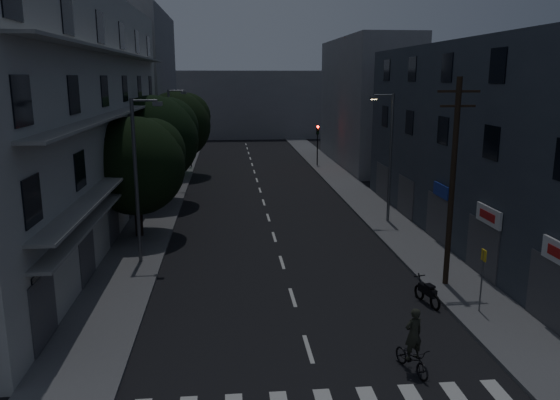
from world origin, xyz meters
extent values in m
plane|color=black|center=(0.00, 25.00, 0.00)|extent=(160.00, 160.00, 0.00)
cube|color=#565659|center=(-7.50, 25.00, 0.07)|extent=(3.00, 90.00, 0.15)
cube|color=#565659|center=(7.50, 25.00, 0.07)|extent=(3.00, 90.00, 0.15)
cube|color=beige|center=(0.00, 2.00, 0.01)|extent=(0.15, 2.00, 0.01)
cube|color=beige|center=(0.00, 6.50, 0.01)|extent=(0.15, 2.00, 0.01)
cube|color=beige|center=(0.00, 11.00, 0.01)|extent=(0.15, 2.00, 0.01)
cube|color=beige|center=(0.00, 15.50, 0.01)|extent=(0.15, 2.00, 0.01)
cube|color=beige|center=(0.00, 20.00, 0.01)|extent=(0.15, 2.00, 0.01)
cube|color=beige|center=(0.00, 24.50, 0.01)|extent=(0.15, 2.00, 0.01)
cube|color=beige|center=(0.00, 29.00, 0.01)|extent=(0.15, 2.00, 0.01)
cube|color=beige|center=(0.00, 33.50, 0.01)|extent=(0.15, 2.00, 0.01)
cube|color=beige|center=(0.00, 38.00, 0.01)|extent=(0.15, 2.00, 0.01)
cube|color=beige|center=(0.00, 42.50, 0.01)|extent=(0.15, 2.00, 0.01)
cube|color=beige|center=(0.00, 47.00, 0.01)|extent=(0.15, 2.00, 0.01)
cube|color=beige|center=(0.00, 51.50, 0.01)|extent=(0.15, 2.00, 0.01)
cube|color=beige|center=(0.00, 56.00, 0.01)|extent=(0.15, 2.00, 0.01)
cube|color=beige|center=(0.00, 60.50, 0.01)|extent=(0.15, 2.00, 0.01)
cube|color=#A9A9A4|center=(-12.00, 18.00, 7.00)|extent=(6.00, 36.00, 14.00)
cube|color=black|center=(-8.98, 3.00, 2.00)|extent=(0.06, 1.60, 1.60)
cube|color=black|center=(-8.98, 9.00, 2.00)|extent=(0.06, 1.60, 1.60)
cube|color=black|center=(-8.98, 15.00, 2.00)|extent=(0.06, 1.60, 1.60)
cube|color=black|center=(-8.98, 21.00, 2.00)|extent=(0.06, 1.60, 1.60)
cube|color=black|center=(-8.98, 27.00, 2.00)|extent=(0.06, 1.60, 1.60)
cube|color=black|center=(-8.98, 33.00, 2.00)|extent=(0.06, 1.60, 1.60)
cube|color=black|center=(-8.98, 3.00, 5.20)|extent=(0.06, 1.60, 1.60)
cube|color=black|center=(-8.98, 9.00, 5.20)|extent=(0.06, 1.60, 1.60)
cube|color=black|center=(-8.98, 15.00, 5.20)|extent=(0.06, 1.60, 1.60)
cube|color=black|center=(-8.98, 21.00, 5.20)|extent=(0.06, 1.60, 1.60)
cube|color=black|center=(-8.98, 27.00, 5.20)|extent=(0.06, 1.60, 1.60)
cube|color=black|center=(-8.98, 33.00, 5.20)|extent=(0.06, 1.60, 1.60)
cube|color=black|center=(-8.98, 3.00, 8.40)|extent=(0.06, 1.60, 1.60)
cube|color=black|center=(-8.98, 9.00, 8.40)|extent=(0.06, 1.60, 1.60)
cube|color=black|center=(-8.98, 15.00, 8.40)|extent=(0.06, 1.60, 1.60)
cube|color=black|center=(-8.98, 21.00, 8.40)|extent=(0.06, 1.60, 1.60)
cube|color=black|center=(-8.98, 27.00, 8.40)|extent=(0.06, 1.60, 1.60)
cube|color=black|center=(-8.98, 33.00, 8.40)|extent=(0.06, 1.60, 1.60)
cube|color=black|center=(-8.98, 9.00, 11.60)|extent=(0.06, 1.60, 1.60)
cube|color=black|center=(-8.98, 15.00, 11.60)|extent=(0.06, 1.60, 1.60)
cube|color=black|center=(-8.98, 21.00, 11.60)|extent=(0.06, 1.60, 1.60)
cube|color=black|center=(-8.98, 27.00, 11.60)|extent=(0.06, 1.60, 1.60)
cube|color=black|center=(-8.98, 33.00, 11.60)|extent=(0.06, 1.60, 1.60)
cube|color=gray|center=(-8.50, 18.00, 4.00)|extent=(1.00, 32.40, 0.12)
cube|color=gray|center=(-8.50, 18.00, 7.20)|extent=(1.00, 32.40, 0.12)
cube|color=gray|center=(-8.50, 18.00, 10.40)|extent=(1.00, 32.40, 0.12)
cube|color=gray|center=(-8.60, 18.00, 3.10)|extent=(0.80, 32.40, 0.12)
cube|color=#424247|center=(-8.97, 3.00, 1.40)|extent=(0.06, 2.40, 2.40)
cube|color=#424247|center=(-8.97, 9.00, 1.40)|extent=(0.06, 2.40, 2.40)
cube|color=#424247|center=(-8.97, 15.00, 1.40)|extent=(0.06, 2.40, 2.40)
cube|color=#424247|center=(-8.97, 21.00, 1.40)|extent=(0.06, 2.40, 2.40)
cube|color=#424247|center=(-8.97, 27.00, 1.40)|extent=(0.06, 2.40, 2.40)
cube|color=#424247|center=(-8.97, 33.00, 1.40)|extent=(0.06, 2.40, 2.40)
cube|color=#2E343E|center=(12.00, 14.00, 5.50)|extent=(6.00, 28.00, 11.00)
cube|color=black|center=(8.98, 8.00, 6.30)|extent=(0.06, 1.40, 1.50)
cube|color=black|center=(8.98, 13.50, 6.30)|extent=(0.06, 1.40, 1.50)
cube|color=black|center=(8.98, 19.00, 6.30)|extent=(0.06, 1.40, 1.50)
cube|color=black|center=(8.98, 24.50, 6.30)|extent=(0.06, 1.40, 1.50)
cube|color=black|center=(8.98, 8.00, 9.60)|extent=(0.06, 1.40, 1.50)
cube|color=black|center=(8.98, 13.50, 9.60)|extent=(0.06, 1.40, 1.50)
cube|color=black|center=(8.98, 19.00, 9.60)|extent=(0.06, 1.40, 1.50)
cube|color=black|center=(8.98, 24.50, 9.60)|extent=(0.06, 1.40, 1.50)
cube|color=#424247|center=(8.97, 2.50, 1.40)|extent=(0.06, 3.00, 2.60)
cube|color=#424247|center=(8.97, 8.00, 1.40)|extent=(0.06, 3.00, 2.60)
cube|color=#424247|center=(8.97, 13.50, 1.40)|extent=(0.06, 3.00, 2.60)
cube|color=#424247|center=(8.97, 19.00, 1.40)|extent=(0.06, 3.00, 2.60)
cube|color=#424247|center=(8.97, 24.50, 1.40)|extent=(0.06, 3.00, 2.60)
cube|color=silver|center=(8.90, 7.50, 3.10)|extent=(0.12, 2.20, 0.80)
cube|color=#B21414|center=(8.82, 7.50, 3.10)|extent=(0.02, 1.40, 0.36)
cube|color=navy|center=(8.90, 13.00, 3.10)|extent=(0.12, 2.00, 0.70)
cube|color=slate|center=(-12.00, 48.00, 8.00)|extent=(6.00, 20.00, 16.00)
cube|color=slate|center=(12.00, 42.00, 6.50)|extent=(6.00, 20.00, 13.00)
cube|color=slate|center=(0.00, 70.00, 5.00)|extent=(24.00, 8.00, 10.00)
cylinder|color=black|center=(-7.78, 16.05, 2.00)|extent=(0.44, 0.44, 3.71)
sphere|color=black|center=(-7.78, 16.05, 4.23)|extent=(5.56, 5.56, 5.56)
sphere|color=black|center=(-6.95, 16.75, 4.92)|extent=(3.89, 3.89, 3.89)
sphere|color=black|center=(-8.48, 15.50, 4.64)|extent=(3.61, 3.61, 3.61)
cylinder|color=black|center=(-7.79, 24.43, 2.24)|extent=(0.44, 0.44, 4.18)
sphere|color=black|center=(-7.79, 24.43, 4.75)|extent=(6.29, 6.29, 6.29)
sphere|color=black|center=(-6.85, 25.21, 5.53)|extent=(4.41, 4.41, 4.41)
sphere|color=black|center=(-8.58, 23.80, 5.22)|extent=(4.09, 4.09, 4.09)
cylinder|color=black|center=(-7.21, 36.14, 2.24)|extent=(0.44, 0.44, 4.18)
sphere|color=black|center=(-7.21, 36.14, 4.75)|extent=(6.24, 6.24, 6.24)
sphere|color=black|center=(-6.28, 36.92, 5.53)|extent=(4.37, 4.37, 4.37)
sphere|color=black|center=(-7.99, 35.51, 5.22)|extent=(4.06, 4.06, 4.06)
cylinder|color=black|center=(6.69, 40.56, 1.75)|extent=(0.12, 0.12, 3.20)
cube|color=black|center=(6.69, 40.56, 3.80)|extent=(0.28, 0.22, 0.90)
sphere|color=#FF0C05|center=(6.69, 40.41, 4.13)|extent=(0.22, 0.22, 0.22)
sphere|color=#3F330C|center=(6.69, 40.41, 3.83)|extent=(0.22, 0.22, 0.22)
sphere|color=black|center=(6.69, 40.41, 3.53)|extent=(0.22, 0.22, 0.22)
cylinder|color=black|center=(-6.30, 40.94, 1.75)|extent=(0.12, 0.12, 3.20)
cube|color=black|center=(-6.30, 40.94, 3.80)|extent=(0.28, 0.22, 0.90)
sphere|color=black|center=(-6.30, 40.79, 4.13)|extent=(0.22, 0.22, 0.22)
sphere|color=#3F330C|center=(-6.30, 40.79, 3.83)|extent=(0.22, 0.22, 0.22)
sphere|color=#0CFF26|center=(-6.30, 40.79, 3.53)|extent=(0.22, 0.22, 0.22)
cylinder|color=#525359|center=(-7.04, 11.45, 4.15)|extent=(0.18, 0.18, 8.00)
cylinder|color=#525359|center=(-6.44, 11.45, 8.05)|extent=(1.20, 0.10, 0.10)
cube|color=#525359|center=(-5.84, 11.45, 7.90)|extent=(0.45, 0.25, 0.18)
cube|color=#4C4C4C|center=(-5.84, 11.45, 7.80)|extent=(0.35, 0.18, 0.04)
cylinder|color=#5A5D62|center=(7.50, 17.89, 4.15)|extent=(0.18, 0.18, 8.00)
cylinder|color=#5A5D62|center=(6.90, 17.89, 8.05)|extent=(1.20, 0.10, 0.10)
cube|color=#5A5D62|center=(6.30, 17.89, 7.90)|extent=(0.45, 0.25, 0.18)
cube|color=#FFD88C|center=(6.30, 17.89, 7.80)|extent=(0.35, 0.18, 0.04)
cylinder|color=slate|center=(-7.19, 29.98, 4.15)|extent=(0.18, 0.18, 8.00)
cylinder|color=slate|center=(-6.59, 29.98, 8.05)|extent=(1.20, 0.10, 0.10)
cube|color=slate|center=(-5.99, 29.98, 7.90)|extent=(0.45, 0.25, 0.18)
cube|color=#4C4C4C|center=(-5.99, 29.98, 7.80)|extent=(0.35, 0.18, 0.04)
cylinder|color=black|center=(6.92, 7.08, 4.65)|extent=(0.24, 0.24, 9.00)
cube|color=black|center=(6.92, 7.08, 8.55)|extent=(1.80, 0.10, 0.10)
cube|color=black|center=(6.92, 7.08, 7.95)|extent=(1.50, 0.10, 0.10)
cylinder|color=#595B60|center=(7.09, 4.09, 1.40)|extent=(0.06, 0.06, 2.50)
cube|color=yellow|center=(7.09, 4.09, 2.45)|extent=(0.05, 0.35, 0.45)
torus|color=black|center=(5.55, 4.75, 0.28)|extent=(0.25, 0.68, 0.67)
torus|color=black|center=(5.29, 5.86, 0.28)|extent=(0.25, 0.68, 0.67)
cube|color=black|center=(5.42, 5.31, 0.59)|extent=(0.47, 1.07, 0.33)
cube|color=black|center=(5.45, 5.17, 0.83)|extent=(0.37, 0.48, 0.09)
cylinder|color=black|center=(5.30, 5.81, 0.71)|extent=(0.15, 0.41, 0.80)
cube|color=black|center=(5.28, 5.91, 1.00)|extent=(0.52, 0.16, 0.04)
imported|color=black|center=(3.04, 0.22, 0.45)|extent=(1.06, 1.80, 0.89)
imported|color=black|center=(3.04, 0.22, 1.30)|extent=(0.71, 0.57, 1.71)
camera|label=1|loc=(-2.64, -14.97, 9.14)|focal=35.00mm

